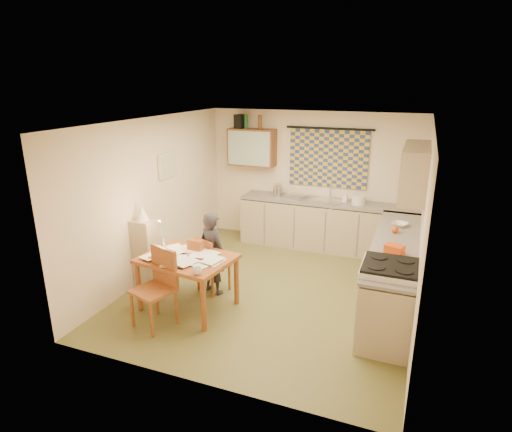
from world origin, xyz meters
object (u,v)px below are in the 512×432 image
at_px(counter_right, 393,273).
at_px(stove, 387,303).
at_px(chair_far, 213,274).
at_px(shelf_stand, 146,253).
at_px(person, 213,253).
at_px(dining_table, 188,282).
at_px(counter_back, 328,226).

height_order(counter_right, stove, stove).
bearing_deg(chair_far, stove, -166.48).
bearing_deg(shelf_stand, person, 9.78).
xyz_separation_m(dining_table, person, (0.12, 0.52, 0.24)).
relative_size(dining_table, chair_far, 1.53).
height_order(counter_back, shelf_stand, shelf_stand).
xyz_separation_m(dining_table, chair_far, (0.10, 0.56, -0.11)).
relative_size(person, shelf_stand, 1.18).
distance_m(dining_table, person, 0.59).
distance_m(stove, dining_table, 2.62).
distance_m(chair_far, shelf_stand, 1.07).
xyz_separation_m(counter_right, person, (-2.50, -0.65, 0.17)).
height_order(chair_far, person, person).
distance_m(dining_table, shelf_stand, 1.00).
height_order(stove, chair_far, stove).
bearing_deg(counter_right, stove, -90.00).
bearing_deg(counter_back, shelf_stand, -132.15).
distance_m(stove, shelf_stand, 3.55).
height_order(chair_far, shelf_stand, shelf_stand).
height_order(counter_right, dining_table, counter_right).
height_order(counter_right, shelf_stand, shelf_stand).
xyz_separation_m(stove, person, (-2.50, 0.39, 0.12)).
xyz_separation_m(counter_right, stove, (-0.00, -1.03, 0.05)).
bearing_deg(stove, person, 171.19).
xyz_separation_m(dining_table, shelf_stand, (-0.92, 0.34, 0.15)).
xyz_separation_m(counter_back, stove, (1.28, -2.71, 0.05)).
height_order(counter_right, chair_far, counter_right).
relative_size(counter_back, chair_far, 3.86).
distance_m(counter_right, stove, 1.03).
bearing_deg(dining_table, shelf_stand, 167.14).
bearing_deg(chair_far, counter_back, -95.60).
height_order(counter_back, stove, stove).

